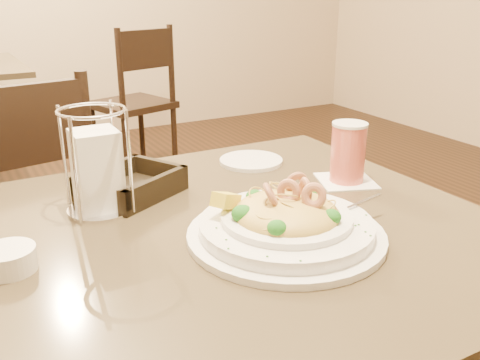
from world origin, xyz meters
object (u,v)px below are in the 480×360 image
dining_chair_near (21,214)px  main_table (245,332)px  butter_ramekin (8,260)px  bread_basket (131,186)px  drink_glass (348,153)px  dining_chair_far (136,98)px  pasta_bowl (286,222)px  side_plate (251,161)px  napkin_caddy (97,168)px

dining_chair_near → main_table: bearing=99.8°
butter_ramekin → bread_basket: bearing=38.8°
bread_basket → drink_glass: bearing=-19.1°
dining_chair_near → drink_glass: 1.03m
dining_chair_far → pasta_bowl: dining_chair_far is taller
pasta_bowl → butter_ramekin: size_ratio=4.53×
dining_chair_near → pasta_bowl: 1.03m
pasta_bowl → drink_glass: size_ratio=2.49×
pasta_bowl → bread_basket: pasta_bowl is taller
dining_chair_far → butter_ramekin: (-0.97, -2.34, 0.27)m
drink_glass → side_plate: 0.26m
pasta_bowl → side_plate: size_ratio=2.46×
butter_ramekin → side_plate: bearing=25.1°
napkin_caddy → dining_chair_near: bearing=97.7°
side_plate → dining_chair_far: bearing=79.6°
main_table → dining_chair_near: (-0.30, 0.85, -0.01)m
pasta_bowl → bread_basket: (-0.17, 0.33, -0.01)m
dining_chair_near → drink_glass: size_ratio=6.09×
drink_glass → main_table: bearing=-164.1°
pasta_bowl → butter_ramekin: pasta_bowl is taller
main_table → dining_chair_near: 0.90m
bread_basket → side_plate: (0.32, 0.06, -0.01)m
butter_ramekin → dining_chair_near: bearing=83.4°
napkin_caddy → bread_basket: bearing=32.8°
butter_ramekin → napkin_caddy: bearing=41.2°
drink_glass → butter_ramekin: size_ratio=1.82×
napkin_caddy → butter_ramekin: 0.25m
pasta_bowl → dining_chair_far: bearing=77.8°
pasta_bowl → napkin_caddy: (-0.25, 0.27, 0.06)m
bread_basket → napkin_caddy: (-0.08, -0.05, 0.07)m
dining_chair_far → drink_glass: bearing=67.5°
dining_chair_far → napkin_caddy: napkin_caddy is taller
bread_basket → butter_ramekin: bread_basket is taller
drink_glass → napkin_caddy: napkin_caddy is taller
pasta_bowl → side_plate: pasta_bowl is taller
drink_glass → side_plate: size_ratio=0.99×
side_plate → main_table: bearing=-121.6°
main_table → drink_glass: bearing=15.9°
main_table → bread_basket: 0.38m
dining_chair_near → dining_chair_far: 1.75m
main_table → butter_ramekin: 0.47m
napkin_caddy → side_plate: size_ratio=1.32×
dining_chair_near → drink_glass: bearing=118.7°
side_plate → bread_basket: bearing=-168.9°
dining_chair_near → butter_ramekin: bearing=73.5°
bread_basket → pasta_bowl: bearing=-62.5°
bread_basket → side_plate: bearing=11.1°
main_table → napkin_caddy: size_ratio=4.42×
dining_chair_far → drink_glass: 2.32m
drink_glass → bread_basket: drink_glass is taller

